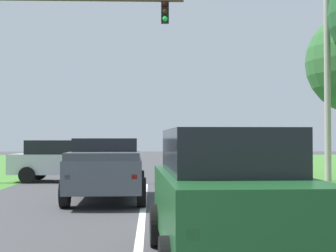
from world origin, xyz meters
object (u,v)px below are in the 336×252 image
at_px(traffic_light, 44,51).
at_px(keep_moving_sign, 288,149).
at_px(red_suv_near, 227,194).
at_px(utility_pole_right, 327,74).
at_px(crossing_suv_far, 65,160).
at_px(pickup_truck_lead, 106,168).

bearing_deg(traffic_light, keep_moving_sign, -4.98).
xyz_separation_m(red_suv_near, utility_pole_right, (6.56, 14.42, 3.60)).
relative_size(red_suv_near, crossing_suv_far, 0.99).
xyz_separation_m(crossing_suv_far, utility_pole_right, (11.34, -0.17, 3.71)).
xyz_separation_m(traffic_light, crossing_suv_far, (0.81, 0.65, -4.55)).
height_order(traffic_light, keep_moving_sign, traffic_light).
distance_m(traffic_light, crossing_suv_far, 4.67).
distance_m(pickup_truck_lead, traffic_light, 8.35).
bearing_deg(crossing_suv_far, pickup_truck_lead, -71.19).
relative_size(pickup_truck_lead, crossing_suv_far, 1.05).
xyz_separation_m(pickup_truck_lead, keep_moving_sign, (6.88, 5.39, 0.47)).
relative_size(pickup_truck_lead, traffic_light, 0.59).
bearing_deg(keep_moving_sign, traffic_light, 175.02).
xyz_separation_m(red_suv_near, traffic_light, (-5.59, 13.93, 4.45)).
xyz_separation_m(red_suv_near, crossing_suv_far, (-4.77, 14.58, -0.11)).
height_order(red_suv_near, crossing_suv_far, red_suv_near).
bearing_deg(keep_moving_sign, crossing_suv_far, 170.62).
distance_m(red_suv_near, pickup_truck_lead, 8.03).
distance_m(pickup_truck_lead, crossing_suv_far, 7.31).
bearing_deg(keep_moving_sign, pickup_truck_lead, -141.90).
height_order(red_suv_near, traffic_light, traffic_light).
bearing_deg(utility_pole_right, traffic_light, -177.72).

